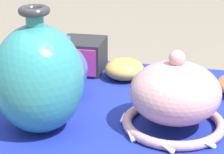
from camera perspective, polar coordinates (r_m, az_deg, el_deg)
display_table at (r=1.13m, az=-0.38°, el=-8.28°), size 0.97×0.68×0.71m
vase_tall_bulbous at (r=0.96m, az=-9.58°, el=-0.17°), size 0.20×0.20×0.28m
vase_dome_bell at (r=0.98m, az=8.21°, el=-2.68°), size 0.25×0.25×0.19m
mosaic_tile_box at (r=1.33m, az=-3.86°, el=2.83°), size 0.13×0.14×0.10m
cup_wide_porcelain at (r=1.29m, az=-11.00°, el=2.00°), size 0.11×0.11×0.09m
bowl_shallow_ochre at (r=1.27m, az=1.62°, el=1.05°), size 0.11×0.11×0.06m
jar_round_cobalt at (r=1.15m, az=-6.54°, el=0.97°), size 0.14×0.14×0.16m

